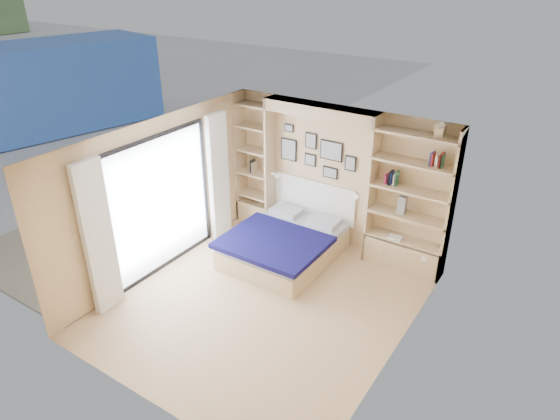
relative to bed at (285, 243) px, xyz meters
The scene contains 9 objects.
ground 1.35m from the bed, 70.19° to the right, with size 4.50×4.50×0.00m, color tan.
room_shell 0.86m from the bed, 76.71° to the left, with size 4.50×4.50×4.50m.
bed is the anchor object (origin of this frame).
photo_gallery 1.65m from the bed, 90.11° to the left, with size 1.48×0.02×0.82m.
reading_lamps 1.13m from the bed, 78.70° to the left, with size 1.92×0.12×0.15m.
shelf_decor 2.21m from the bed, 28.67° to the left, with size 3.47×0.23×2.03m.
deck 3.40m from the bed, 158.37° to the right, with size 3.20×4.00×0.05m, color #726854.
deck_chair 3.68m from the bed, 154.93° to the right, with size 0.59×0.88×0.83m.
shipping_container 10.11m from the bed, 165.92° to the left, with size 2.36×5.91×2.46m, color navy.
Camera 1 is at (3.50, -4.90, 4.62)m, focal length 32.00 mm.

